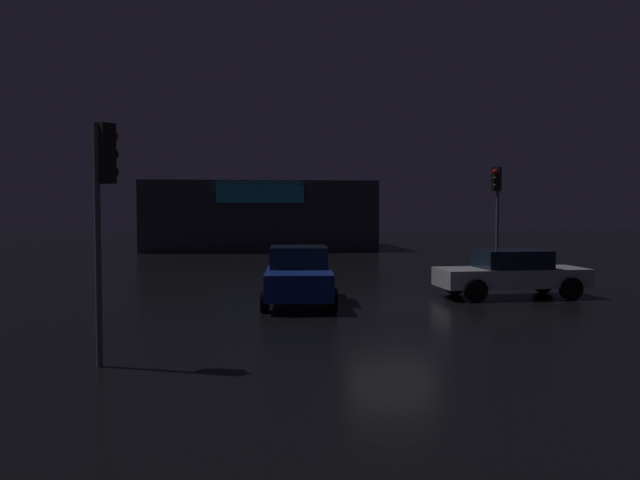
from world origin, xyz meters
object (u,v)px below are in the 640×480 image
at_px(store_building, 259,215).
at_px(car_far, 511,273).
at_px(car_near, 299,275).
at_px(traffic_signal_opposite, 104,182).
at_px(traffic_signal_main, 497,196).

relative_size(store_building, car_far, 3.25).
distance_m(store_building, car_near, 26.61).
xyz_separation_m(store_building, traffic_signal_opposite, (-3.03, -33.56, 0.93)).
bearing_deg(traffic_signal_opposite, car_near, 61.15).
bearing_deg(traffic_signal_main, car_far, -106.47).
relative_size(traffic_signal_main, car_far, 0.94).
bearing_deg(store_building, car_near, -88.23).
bearing_deg(car_far, traffic_signal_opposite, -143.93).
height_order(car_near, car_far, car_near).
height_order(traffic_signal_opposite, car_far, traffic_signal_opposite).
xyz_separation_m(store_building, car_far, (7.40, -25.96, -1.50)).
height_order(traffic_signal_opposite, car_near, traffic_signal_opposite).
height_order(traffic_signal_main, traffic_signal_opposite, traffic_signal_main).
xyz_separation_m(traffic_signal_opposite, car_near, (3.86, 7.00, -2.37)).
relative_size(store_building, traffic_signal_opposite, 3.57).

